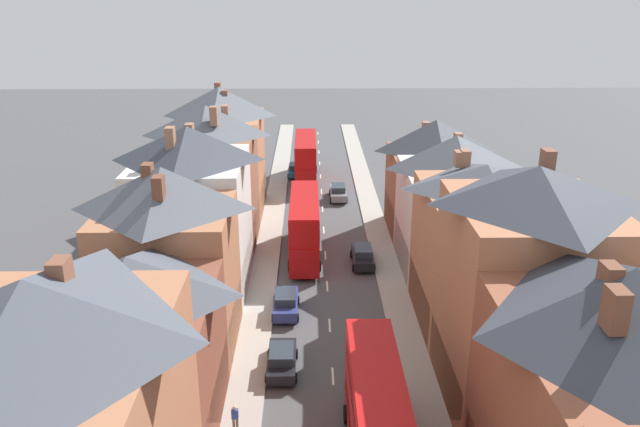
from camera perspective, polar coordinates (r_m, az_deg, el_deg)
pavement_left at (r=56.67m, az=-4.73°, el=-2.97°), size 2.20×104.00×0.14m
pavement_right at (r=56.91m, az=5.59°, el=-2.90°), size 2.20×104.00×0.14m
centre_line_dashes at (r=54.75m, az=0.49°, el=-3.83°), size 0.14×97.80×0.01m
terrace_row_left at (r=38.19m, az=-14.37°, el=-5.29°), size 8.00×65.58×13.80m
terrace_row_right at (r=35.88m, az=18.00°, el=-7.48°), size 8.00×56.57×14.04m
double_decker_bus_lead at (r=53.59m, az=-1.43°, el=-1.13°), size 2.74×10.80×5.30m
double_decker_bus_mid_street at (r=31.39m, az=5.19°, el=-18.20°), size 2.74×10.80×5.30m
double_decker_bus_far_approaching at (r=74.74m, az=-1.33°, el=5.07°), size 2.74×10.80×5.30m
car_near_blue at (r=77.33m, az=-2.27°, el=4.02°), size 1.90×4.17×1.59m
car_near_silver at (r=39.12m, az=-3.51°, el=-13.16°), size 1.90×4.22×1.58m
car_parked_right_a at (r=52.80m, az=3.92°, el=-3.83°), size 1.90×4.59×1.67m
car_mid_black at (r=68.77m, az=1.67°, el=1.99°), size 1.90×4.50×1.66m
car_parked_left_b at (r=45.24m, az=-3.15°, el=-8.13°), size 1.90×4.23×1.68m
pedestrian_mid_left at (r=34.53m, az=-7.77°, el=-17.98°), size 0.36×0.22×1.61m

